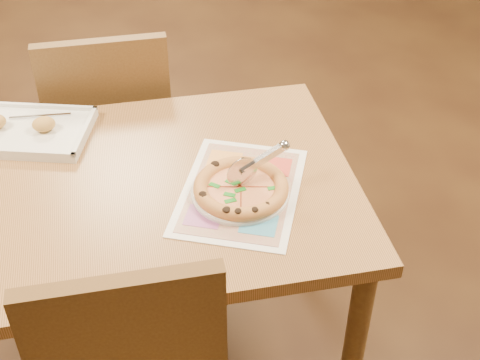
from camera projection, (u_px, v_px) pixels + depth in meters
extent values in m
plane|color=#331F0E|center=(139.00, 354.00, 2.23)|extent=(7.00, 7.00, 0.00)
cube|color=#9C6A3E|center=(115.00, 194.00, 1.80)|extent=(1.30, 0.85, 0.04)
cylinder|color=brown|center=(354.00, 350.00, 1.83)|extent=(0.06, 0.06, 0.68)
cylinder|color=brown|center=(287.00, 186.00, 2.39)|extent=(0.06, 0.06, 0.68)
cube|color=brown|center=(129.00, 353.00, 1.42)|extent=(0.42, 0.04, 0.45)
cube|color=brown|center=(112.00, 127.00, 2.49)|extent=(0.42, 0.42, 0.04)
cube|color=brown|center=(107.00, 103.00, 2.20)|extent=(0.42, 0.04, 0.45)
cylinder|color=silver|center=(240.00, 193.00, 1.76)|extent=(0.29, 0.29, 0.01)
cylinder|color=#CC8845|center=(241.00, 190.00, 1.75)|extent=(0.24, 0.24, 0.01)
cylinder|color=#E8C27E|center=(241.00, 188.00, 1.74)|extent=(0.20, 0.20, 0.01)
torus|color=#CC8845|center=(241.00, 188.00, 1.74)|extent=(0.25, 0.25, 0.04)
cylinder|color=silver|center=(242.00, 172.00, 1.72)|extent=(0.08, 0.03, 0.09)
cube|color=silver|center=(263.00, 159.00, 1.73)|extent=(0.13, 0.05, 0.06)
cube|color=silver|center=(27.00, 132.00, 1.97)|extent=(0.42, 0.34, 0.02)
cube|color=silver|center=(26.00, 129.00, 1.96)|extent=(0.18, 0.02, 0.00)
ellipsoid|color=#C18C45|center=(44.00, 124.00, 1.95)|extent=(0.07, 0.05, 0.04)
cube|color=white|center=(241.00, 191.00, 1.77)|extent=(0.45, 0.51, 0.00)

